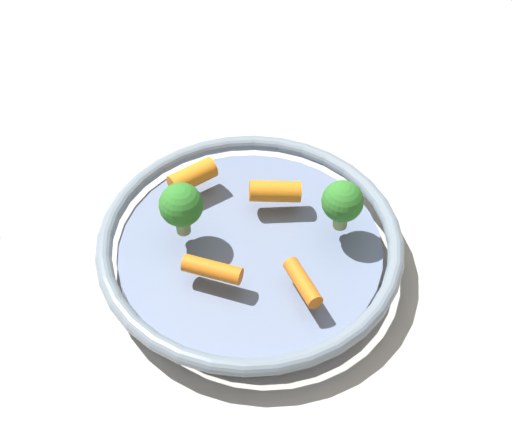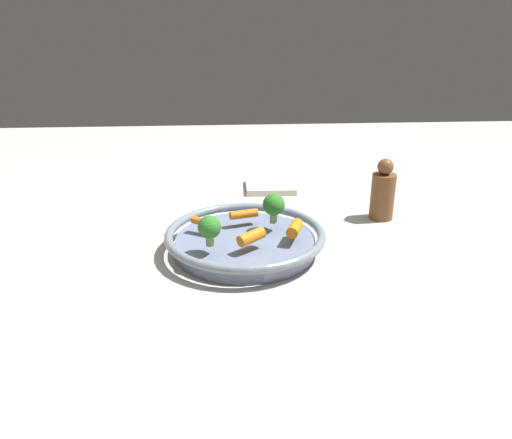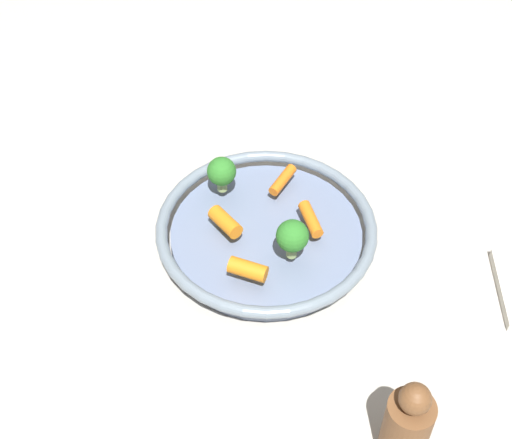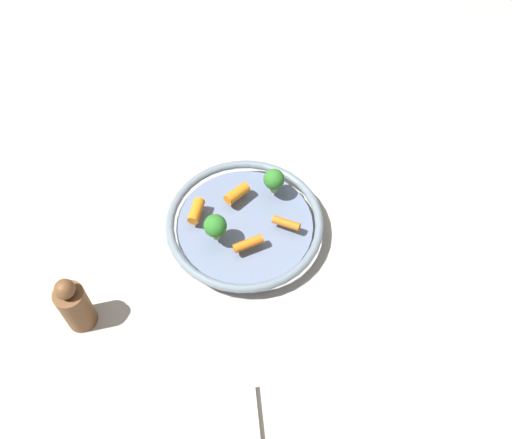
{
  "view_description": "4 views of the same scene",
  "coord_description": "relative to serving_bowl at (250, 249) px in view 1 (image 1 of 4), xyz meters",
  "views": [
    {
      "loc": [
        0.37,
        0.27,
        0.58
      ],
      "look_at": [
        0.01,
        0.01,
        0.08
      ],
      "focal_mm": 54.09,
      "sensor_mm": 36.0,
      "label": 1
    },
    {
      "loc": [
        -0.82,
        0.04,
        0.4
      ],
      "look_at": [
        0.01,
        -0.02,
        0.06
      ],
      "focal_mm": 35.61,
      "sensor_mm": 36.0,
      "label": 2
    },
    {
      "loc": [
        -0.01,
        -0.65,
        0.75
      ],
      "look_at": [
        -0.01,
        -0.01,
        0.06
      ],
      "focal_mm": 52.74,
      "sensor_mm": 36.0,
      "label": 3
    },
    {
      "loc": [
        0.56,
        -0.05,
        0.87
      ],
      "look_at": [
        0.02,
        0.02,
        0.07
      ],
      "focal_mm": 39.13,
      "sensor_mm": 36.0,
      "label": 4
    }
  ],
  "objects": [
    {
      "name": "baby_carrot_center",
      "position": [
        0.06,
        0.0,
        0.03
      ],
      "size": [
        0.03,
        0.06,
        0.02
      ],
      "primitive_type": "cylinder",
      "rotation": [
        1.56,
        0.0,
        3.44
      ],
      "color": "orange",
      "rests_on": "serving_bowl"
    },
    {
      "name": "serving_bowl",
      "position": [
        0.0,
        0.0,
        0.0
      ],
      "size": [
        0.29,
        0.29,
        0.04
      ],
      "color": "slate",
      "rests_on": "ground_plane"
    },
    {
      "name": "baby_carrot_near_rim",
      "position": [
        -0.02,
        -0.08,
        0.03
      ],
      "size": [
        0.05,
        0.04,
        0.02
      ],
      "primitive_type": "cylinder",
      "rotation": [
        1.55,
        0.0,
        4.36
      ],
      "color": "orange",
      "rests_on": "serving_bowl"
    },
    {
      "name": "baby_carrot_left",
      "position": [
        0.02,
        0.07,
        0.03
      ],
      "size": [
        0.04,
        0.05,
        0.02
      ],
      "primitive_type": "cylinder",
      "rotation": [
        1.64,
        0.0,
        5.74
      ],
      "color": "orange",
      "rests_on": "serving_bowl"
    },
    {
      "name": "broccoli_floret_small",
      "position": [
        -0.06,
        0.06,
        0.05
      ],
      "size": [
        0.04,
        0.04,
        0.05
      ],
      "color": "#94AC66",
      "rests_on": "serving_bowl"
    },
    {
      "name": "baby_carrot_back",
      "position": [
        -0.05,
        -0.01,
        0.03
      ],
      "size": [
        0.05,
        0.05,
        0.02
      ],
      "primitive_type": "cylinder",
      "rotation": [
        1.51,
        0.0,
        0.65
      ],
      "color": "orange",
      "rests_on": "serving_bowl"
    },
    {
      "name": "broccoli_floret_large",
      "position": [
        0.03,
        -0.05,
        0.05
      ],
      "size": [
        0.04,
        0.04,
        0.06
      ],
      "color": "#93AD66",
      "rests_on": "serving_bowl"
    },
    {
      "name": "ground_plane",
      "position": [
        0.0,
        0.0,
        -0.02
      ],
      "size": [
        2.19,
        2.19,
        0.0
      ],
      "primitive_type": "plane",
      "color": "#B7B2A8"
    }
  ]
}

